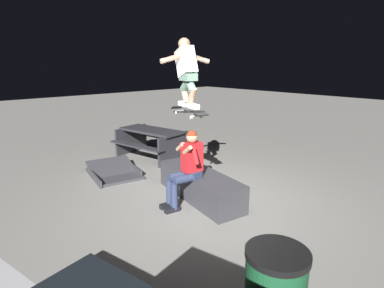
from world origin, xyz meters
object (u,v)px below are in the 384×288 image
kicker_ramp (114,173)px  ledge_box_main (200,185)px  person_sitting_on_ledge (187,165)px  skater_airborne (187,70)px  picnic_table_back (151,139)px  skateboard (188,112)px

kicker_ramp → ledge_box_main: bearing=-164.7°
person_sitting_on_ledge → kicker_ramp: person_sitting_on_ledge is taller
skater_airborne → kicker_ramp: (2.06, 0.34, -2.26)m
ledge_box_main → picnic_table_back: size_ratio=1.04×
person_sitting_on_ledge → skater_airborne: skater_airborne is taller
kicker_ramp → person_sitting_on_ledge: bearing=-174.8°
ledge_box_main → person_sitting_on_ledge: 0.63m
person_sitting_on_ledge → kicker_ramp: 2.33m
ledge_box_main → person_sitting_on_ledge: person_sitting_on_ledge is taller
ledge_box_main → picnic_table_back: picnic_table_back is taller
ledge_box_main → skater_airborne: 2.09m
ledge_box_main → skater_airborne: size_ratio=1.78×
ledge_box_main → skateboard: skateboard is taller
skateboard → kicker_ramp: (2.12, 0.33, -1.58)m
ledge_box_main → kicker_ramp: (2.14, 0.59, -0.19)m
skater_airborne → person_sitting_on_ledge: bearing=136.8°
ledge_box_main → picnic_table_back: (2.74, -0.85, 0.25)m
kicker_ramp → skater_airborne: bearing=-170.6°
kicker_ramp → picnic_table_back: picnic_table_back is taller
ledge_box_main → picnic_table_back: bearing=-17.2°
skateboard → skater_airborne: 0.69m
skateboard → kicker_ramp: skateboard is taller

